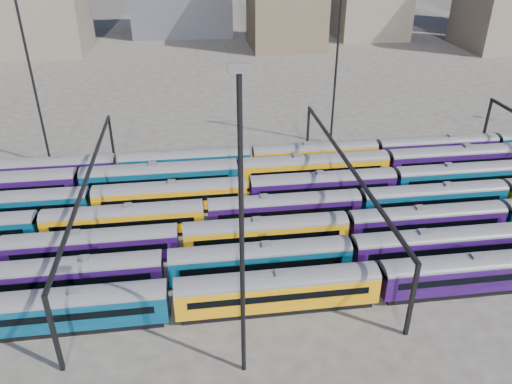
{
  "coord_description": "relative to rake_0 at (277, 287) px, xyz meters",
  "views": [
    {
      "loc": [
        -8.0,
        -51.43,
        32.97
      ],
      "look_at": [
        -0.54,
        3.11,
        3.0
      ],
      "focal_mm": 35.0,
      "sensor_mm": 36.0,
      "label": 1
    }
  ],
  "objects": [
    {
      "name": "rake_1",
      "position": [
        18.44,
        5.0,
        -0.08
      ],
      "size": [
        96.15,
        2.82,
        4.73
      ],
      "color": "black",
      "rests_on": "ground"
    },
    {
      "name": "gantry_2",
      "position": [
        10.97,
        15.0,
        4.22
      ],
      "size": [
        0.35,
        40.35,
        8.03
      ],
      "color": "black",
      "rests_on": "ground"
    },
    {
      "name": "rake_4",
      "position": [
        9.56,
        20.0,
        -0.02
      ],
      "size": [
        138.03,
        2.88,
        4.85
      ],
      "color": "black",
      "rests_on": "ground"
    },
    {
      "name": "gantry_1",
      "position": [
        -19.03,
        15.0,
        4.22
      ],
      "size": [
        0.35,
        40.35,
        8.03
      ],
      "color": "black",
      "rests_on": "ground"
    },
    {
      "name": "rake_5",
      "position": [
        -1.04,
        25.0,
        0.19
      ],
      "size": [
        127.53,
        3.11,
        5.24
      ],
      "color": "black",
      "rests_on": "ground"
    },
    {
      "name": "ground",
      "position": [
        0.97,
        15.0,
        -2.56
      ],
      "size": [
        500.0,
        500.0,
        0.0
      ],
      "primitive_type": "plane",
      "color": "#47423C",
      "rests_on": "ground"
    },
    {
      "name": "rake_0",
      "position": [
        0.0,
        0.0,
        0.0
      ],
      "size": [
        99.07,
        2.9,
        4.88
      ],
      "color": "black",
      "rests_on": "ground"
    },
    {
      "name": "mast_2",
      "position": [
        -4.03,
        -7.0,
        11.41
      ],
      "size": [
        1.4,
        0.5,
        25.6
      ],
      "color": "black",
      "rests_on": "ground"
    },
    {
      "name": "mast_3",
      "position": [
        15.97,
        39.0,
        11.41
      ],
      "size": [
        1.4,
        0.5,
        25.6
      ],
      "color": "black",
      "rests_on": "ground"
    },
    {
      "name": "mast_1",
      "position": [
        -29.03,
        37.0,
        11.41
      ],
      "size": [
        1.4,
        0.5,
        25.6
      ],
      "color": "black",
      "rests_on": "ground"
    },
    {
      "name": "rake_3",
      "position": [
        3.5,
        15.0,
        -0.11
      ],
      "size": [
        133.22,
        2.78,
        4.68
      ],
      "color": "black",
      "rests_on": "ground"
    },
    {
      "name": "rake_6",
      "position": [
        1.32,
        30.0,
        -0.08
      ],
      "size": [
        115.18,
        2.81,
        4.72
      ],
      "color": "black",
      "rests_on": "ground"
    },
    {
      "name": "rake_2",
      "position": [
        -9.05,
        10.0,
        -0.13
      ],
      "size": [
        113.34,
        2.77,
        4.64
      ],
      "color": "black",
      "rests_on": "ground"
    }
  ]
}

